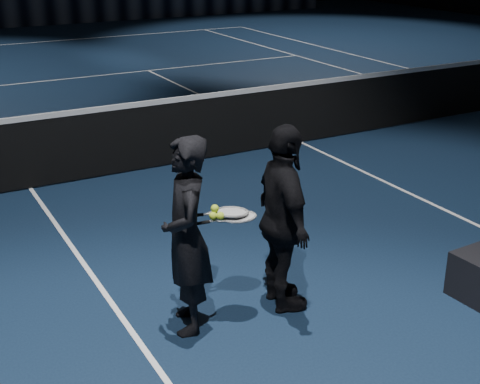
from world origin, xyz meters
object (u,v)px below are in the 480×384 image
object	(u,v)px
tennis_balls	(216,214)
racket_lower	(239,217)
player_a	(187,236)
racket_upper	(232,212)
player_b	(284,220)

from	to	relation	value
tennis_balls	racket_lower	bearing A→B (deg)	-7.80
player_a	racket_lower	world-z (taller)	player_a
racket_lower	racket_upper	distance (m)	0.07
player_a	player_b	world-z (taller)	same
racket_lower	tennis_balls	world-z (taller)	tennis_balls
racket_upper	tennis_balls	distance (m)	0.15
player_b	tennis_balls	xyz separation A→B (m)	(-0.59, 0.07, 0.15)
player_a	racket_lower	bearing A→B (deg)	101.37
racket_upper	player_a	bearing A→B (deg)	-178.29
player_a	tennis_balls	world-z (taller)	player_a
player_b	tennis_balls	world-z (taller)	player_b
player_a	racket_upper	xyz separation A→B (m)	(0.40, -0.00, 0.13)
racket_lower	tennis_balls	bearing A→B (deg)	178.53
racket_lower	racket_upper	world-z (taller)	racket_upper
player_b	tennis_balls	size ratio (longest dim) A/B	13.63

